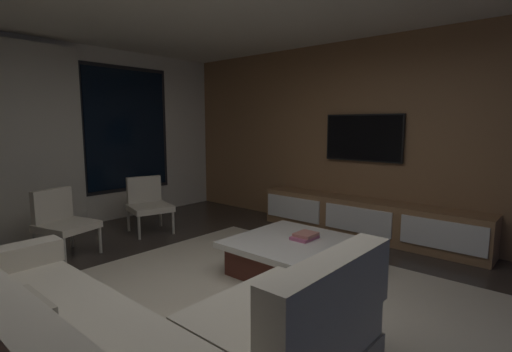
{
  "coord_description": "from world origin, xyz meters",
  "views": [
    {
      "loc": [
        -1.99,
        -2.11,
        1.54
      ],
      "look_at": [
        1.4,
        0.87,
        0.92
      ],
      "focal_mm": 26.61,
      "sensor_mm": 36.0,
      "label": 1
    }
  ],
  "objects_px": {
    "media_console": "(368,220)",
    "coffee_table": "(293,256)",
    "sectional_couch": "(123,343)",
    "book_stack_on_coffee_table": "(305,236)",
    "accent_chair_near_window": "(148,202)",
    "accent_chair_by_curtain": "(62,219)",
    "mounted_tv": "(363,138)"
  },
  "relations": [
    {
      "from": "media_console",
      "to": "accent_chair_near_window",
      "type": "bearing_deg",
      "value": 125.09
    },
    {
      "from": "sectional_couch",
      "to": "accent_chair_near_window",
      "type": "bearing_deg",
      "value": 54.61
    },
    {
      "from": "book_stack_on_coffee_table",
      "to": "media_console",
      "type": "bearing_deg",
      "value": 1.31
    },
    {
      "from": "coffee_table",
      "to": "media_console",
      "type": "xyz_separation_m",
      "value": [
        1.69,
        -0.03,
        0.06
      ]
    },
    {
      "from": "coffee_table",
      "to": "mounted_tv",
      "type": "relative_size",
      "value": 1.03
    },
    {
      "from": "sectional_couch",
      "to": "mounted_tv",
      "type": "distance_m",
      "value": 4.09
    },
    {
      "from": "sectional_couch",
      "to": "coffee_table",
      "type": "bearing_deg",
      "value": 7.54
    },
    {
      "from": "sectional_couch",
      "to": "coffee_table",
      "type": "relative_size",
      "value": 2.16
    },
    {
      "from": "mounted_tv",
      "to": "coffee_table",
      "type": "bearing_deg",
      "value": -174.74
    },
    {
      "from": "sectional_couch",
      "to": "media_console",
      "type": "xyz_separation_m",
      "value": [
        3.74,
        0.25,
        -0.04
      ]
    },
    {
      "from": "book_stack_on_coffee_table",
      "to": "accent_chair_near_window",
      "type": "xyz_separation_m",
      "value": [
        -0.21,
        2.56,
        0.04
      ]
    },
    {
      "from": "coffee_table",
      "to": "accent_chair_near_window",
      "type": "bearing_deg",
      "value": 91.98
    },
    {
      "from": "media_console",
      "to": "coffee_table",
      "type": "bearing_deg",
      "value": 179.12
    },
    {
      "from": "coffee_table",
      "to": "media_console",
      "type": "bearing_deg",
      "value": -0.88
    },
    {
      "from": "book_stack_on_coffee_table",
      "to": "accent_chair_near_window",
      "type": "height_order",
      "value": "accent_chair_near_window"
    },
    {
      "from": "media_console",
      "to": "mounted_tv",
      "type": "relative_size",
      "value": 2.76
    },
    {
      "from": "accent_chair_by_curtain",
      "to": "sectional_couch",
      "type": "bearing_deg",
      "value": -105.47
    },
    {
      "from": "book_stack_on_coffee_table",
      "to": "accent_chair_near_window",
      "type": "relative_size",
      "value": 0.35
    },
    {
      "from": "mounted_tv",
      "to": "book_stack_on_coffee_table",
      "type": "bearing_deg",
      "value": -172.39
    },
    {
      "from": "book_stack_on_coffee_table",
      "to": "mounted_tv",
      "type": "height_order",
      "value": "mounted_tv"
    },
    {
      "from": "sectional_couch",
      "to": "coffee_table",
      "type": "height_order",
      "value": "sectional_couch"
    },
    {
      "from": "accent_chair_by_curtain",
      "to": "media_console",
      "type": "distance_m",
      "value": 3.86
    },
    {
      "from": "book_stack_on_coffee_table",
      "to": "accent_chair_by_curtain",
      "type": "bearing_deg",
      "value": 120.47
    },
    {
      "from": "sectional_couch",
      "to": "accent_chair_near_window",
      "type": "relative_size",
      "value": 3.21
    },
    {
      "from": "sectional_couch",
      "to": "book_stack_on_coffee_table",
      "type": "xyz_separation_m",
      "value": [
        2.17,
        0.21,
        0.1
      ]
    },
    {
      "from": "sectional_couch",
      "to": "accent_chair_by_curtain",
      "type": "xyz_separation_m",
      "value": [
        0.74,
        2.66,
        0.14
      ]
    },
    {
      "from": "coffee_table",
      "to": "accent_chair_by_curtain",
      "type": "height_order",
      "value": "accent_chair_by_curtain"
    },
    {
      "from": "accent_chair_by_curtain",
      "to": "coffee_table",
      "type": "bearing_deg",
      "value": -61.02
    },
    {
      "from": "sectional_couch",
      "to": "book_stack_on_coffee_table",
      "type": "bearing_deg",
      "value": 5.52
    },
    {
      "from": "sectional_couch",
      "to": "mounted_tv",
      "type": "bearing_deg",
      "value": 6.46
    },
    {
      "from": "media_console",
      "to": "mounted_tv",
      "type": "height_order",
      "value": "mounted_tv"
    },
    {
      "from": "media_console",
      "to": "accent_chair_by_curtain",
      "type": "bearing_deg",
      "value": 141.3
    }
  ]
}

